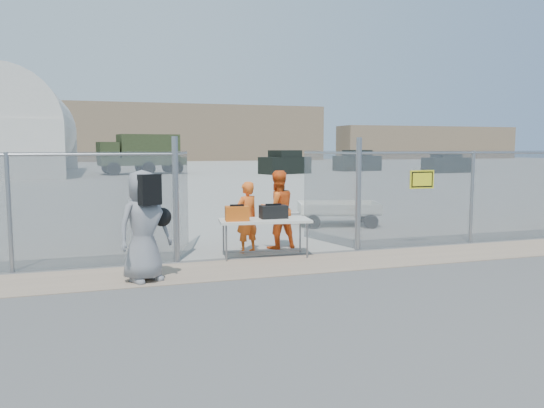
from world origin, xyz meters
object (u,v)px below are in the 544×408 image
object	(u,v)px
folding_table	(265,238)
security_worker_left	(247,217)
visitor	(144,226)
utility_trailer	(338,213)
security_worker_right	(277,210)

from	to	relation	value
folding_table	security_worker_left	world-z (taller)	security_worker_left
visitor	security_worker_left	bearing A→B (deg)	14.15
security_worker_left	utility_trailer	size ratio (longest dim) A/B	0.52
security_worker_right	visitor	world-z (taller)	visitor
security_worker_right	visitor	size ratio (longest dim) A/B	0.93
security_worker_left	visitor	bearing A→B (deg)	14.21
security_worker_left	utility_trailer	bearing A→B (deg)	-163.90
security_worker_right	folding_table	bearing A→B (deg)	49.33
security_worker_right	utility_trailer	distance (m)	3.97
visitor	security_worker_right	bearing A→B (deg)	10.00
security_worker_left	folding_table	bearing A→B (deg)	90.05
security_worker_right	visitor	distance (m)	3.74
folding_table	utility_trailer	xyz separation A→B (m)	(3.34, 3.59, -0.04)
visitor	utility_trailer	bearing A→B (deg)	15.31
security_worker_right	utility_trailer	xyz separation A→B (m)	(2.80, 2.77, -0.52)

